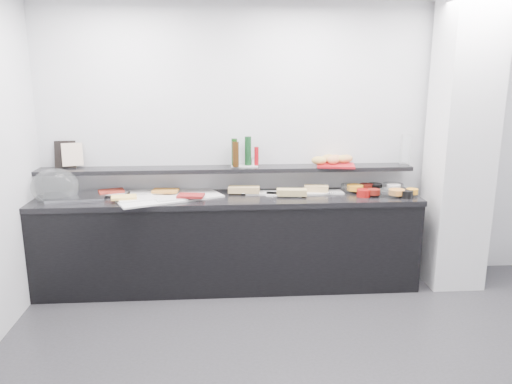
{
  "coord_description": "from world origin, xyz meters",
  "views": [
    {
      "loc": [
        -0.76,
        -2.87,
        2.05
      ],
      "look_at": [
        -0.45,
        1.45,
        1.0
      ],
      "focal_mm": 35.0,
      "sensor_mm": 36.0,
      "label": 1
    }
  ],
  "objects": [
    {
      "name": "counter_top",
      "position": [
        -0.7,
        1.7,
        0.88
      ],
      "size": [
        3.62,
        0.62,
        0.05
      ],
      "primitive_type": "cube",
      "color": "black",
      "rests_on": "buffet_cabinet"
    },
    {
      "name": "platter_cheese",
      "position": [
        -1.53,
        1.59,
        0.92
      ],
      "size": [
        0.37,
        0.3,
        0.01
      ],
      "primitive_type": "cube",
      "rotation": [
        0.0,
        0.0,
        0.31
      ],
      "color": "white",
      "rests_on": "linen_runner"
    },
    {
      "name": "food_meat_b",
      "position": [
        -1.04,
        1.59,
        0.94
      ],
      "size": [
        0.26,
        0.19,
        0.02
      ],
      "primitive_type": "cube",
      "rotation": [
        0.0,
        0.0,
        -0.15
      ],
      "color": "maroon",
      "rests_on": "platter_meat_b"
    },
    {
      "name": "carafe",
      "position": [
        1.05,
        1.85,
        1.3
      ],
      "size": [
        0.13,
        0.13,
        0.3
      ],
      "primitive_type": "cylinder",
      "rotation": [
        0.0,
        0.0,
        -0.25
      ],
      "color": "white",
      "rests_on": "wall_shelf"
    },
    {
      "name": "buffet_cabinet",
      "position": [
        -0.7,
        1.7,
        0.42
      ],
      "size": [
        3.6,
        0.6,
        0.85
      ],
      "primitive_type": "cube",
      "color": "black",
      "rests_on": "ground"
    },
    {
      "name": "bread_roll_nw",
      "position": [
        0.3,
        1.94,
        1.21
      ],
      "size": [
        0.18,
        0.14,
        0.08
      ],
      "primitive_type": "ellipsoid",
      "rotation": [
        0.0,
        0.0,
        0.34
      ],
      "color": "tan",
      "rests_on": "bread_tray"
    },
    {
      "name": "sandwich_plate_mid",
      "position": [
        -0.16,
        1.71,
        0.91
      ],
      "size": [
        0.35,
        0.19,
        0.01
      ],
      "primitive_type": "cube",
      "rotation": [
        0.0,
        0.0,
        -0.13
      ],
      "color": "white",
      "rests_on": "counter_top"
    },
    {
      "name": "tongs_left",
      "position": [
        -0.5,
        1.75,
        0.92
      ],
      "size": [
        0.15,
        0.08,
        0.01
      ],
      "primitive_type": "cylinder",
      "rotation": [
        0.0,
        1.57,
        0.49
      ],
      "color": "#ADAEB4",
      "rests_on": "sandwich_plate_left"
    },
    {
      "name": "fill_black_jam",
      "position": [
        0.67,
        1.83,
        0.95
      ],
      "size": [
        0.17,
        0.17,
        0.05
      ],
      "primitive_type": "cylinder",
      "rotation": [
        0.0,
        0.0,
        -0.4
      ],
      "color": "#54100C",
      "rests_on": "bowl_black_jam"
    },
    {
      "name": "bread_roll_midw",
      "position": [
        0.44,
        1.9,
        1.21
      ],
      "size": [
        0.15,
        0.12,
        0.08
      ],
      "primitive_type": "ellipsoid",
      "rotation": [
        0.0,
        0.0,
        0.34
      ],
      "color": "tan",
      "rests_on": "bread_tray"
    },
    {
      "name": "bread_roll_sw",
      "position": [
        0.19,
        1.83,
        1.21
      ],
      "size": [
        0.17,
        0.13,
        0.08
      ],
      "primitive_type": "ellipsoid",
      "rotation": [
        0.0,
        0.0,
        -0.33
      ],
      "color": "tan",
      "rests_on": "bread_tray"
    },
    {
      "name": "bread_roll_s",
      "position": [
        0.33,
        1.84,
        1.21
      ],
      "size": [
        0.12,
        0.08,
        0.08
      ],
      "primitive_type": "ellipsoid",
      "rotation": [
        0.0,
        0.0,
        0.08
      ],
      "color": "#D1854F",
      "rests_on": "bread_tray"
    },
    {
      "name": "sandwich_food_mid",
      "position": [
        -0.1,
        1.64,
        0.94
      ],
      "size": [
        0.29,
        0.14,
        0.06
      ],
      "primitive_type": "cube",
      "rotation": [
        0.0,
        0.0,
        -0.1
      ],
      "color": "tan",
      "rests_on": "sandwich_plate_mid"
    },
    {
      "name": "sandwich_plate_right",
      "position": [
        0.22,
        1.77,
        0.91
      ],
      "size": [
        0.39,
        0.18,
        0.01
      ],
      "primitive_type": "cube",
      "rotation": [
        0.0,
        0.0,
        0.04
      ],
      "color": "silver",
      "rests_on": "counter_top"
    },
    {
      "name": "fill_glass_cream",
      "position": [
        0.93,
        1.78,
        0.95
      ],
      "size": [
        0.15,
        0.15,
        0.05
      ],
      "primitive_type": "cylinder",
      "rotation": [
        0.0,
        0.0,
        0.14
      ],
      "color": "white",
      "rests_on": "bowl_glass_cream"
    },
    {
      "name": "bowl_glass_fruit",
      "position": [
        0.5,
        1.82,
        0.94
      ],
      "size": [
        0.22,
        0.22,
        0.07
      ],
      "primitive_type": "cylinder",
      "rotation": [
        0.0,
        0.0,
        -0.36
      ],
      "color": "white",
      "rests_on": "counter_top"
    },
    {
      "name": "back_wall",
      "position": [
        0.0,
        2.0,
        1.35
      ],
      "size": [
        5.0,
        0.02,
        2.7
      ],
      "primitive_type": "cube",
      "color": "silver",
      "rests_on": "ground"
    },
    {
      "name": "platter_salmon",
      "position": [
        -1.47,
        1.85,
        0.92
      ],
      "size": [
        0.36,
        0.27,
        0.01
      ],
      "primitive_type": "cube",
      "rotation": [
        0.0,
        0.0,
        0.18
      ],
      "color": "silver",
      "rests_on": "linen_runner"
    },
    {
      "name": "shaker_salt",
      "position": [
        -0.45,
        1.91,
        1.2
      ],
      "size": [
        0.04,
        0.04,
        0.07
      ],
      "primitive_type": "cylinder",
      "rotation": [
        0.0,
        0.0,
        0.29
      ],
      "color": "silver",
      "rests_on": "condiment_tray"
    },
    {
      "name": "sandwich_food_right",
      "position": [
        0.16,
        1.78,
        0.94
      ],
      "size": [
        0.24,
        0.13,
        0.06
      ],
      "primitive_type": "cube",
      "rotation": [
        0.0,
        0.0,
        -0.21
      ],
      "color": "tan",
      "rests_on": "sandwich_plate_right"
    },
    {
      "name": "bowl_glass_salmon",
      "position": [
        0.82,
        1.59,
        0.94
      ],
      "size": [
        0.22,
        0.22,
        0.07
      ],
      "primitive_type": "cylinder",
      "rotation": [
        0.0,
        0.0,
        0.29
      ],
      "color": "silver",
      "rests_on": "counter_top"
    },
    {
      "name": "framed_print",
      "position": [
        -2.24,
        1.95,
        1.28
      ],
      "size": [
        0.2,
        0.08,
        0.26
      ],
      "primitive_type": "cube",
      "rotation": [
        -0.21,
        0.0,
        0.05
      ],
      "color": "black",
      "rests_on": "wall_shelf"
    },
    {
      "name": "fill_black_fruit",
      "position": [
        1.04,
        1.59,
        0.95
      ],
      "size": [
        0.12,
        0.12,
        0.05
      ],
      "primitive_type": "cylinder",
      "rotation": [
        0.0,
        0.0,
        -0.07
      ],
      "color": "orange",
      "rests_on": "bowl_black_fruit"
    },
    {
      "name": "platter_meat_b",
      "position": [
        -1.22,
        1.58,
        0.92
      ],
      "size": [
        0.32,
        0.26,
        0.01
      ],
      "primitive_type": "cube",
      "rotation": [
        0.0,
        0.0,
        0.31
      ],
      "color": "white",
      "rests_on": "linen_runner"
    },
    {
      "name": "food_salmon",
      "position": [
        -1.29,
        1.81,
        0.94
      ],
      "size": [
        0.25,
        0.17,
        0.02
      ],
      "primitive_type": "cube",
      "rotation": [
        0.0,
        0.0,
        -0.09
      ],
      "color": "orange",
      "rests_on": "platter_salmon"
    },
    {
      "name": "cloche_dome",
      "position": [
        -2.28,
        1.68,
        1.03
      ],
      "size": [
        0.49,
        0.39,
        0.34
      ],
      "primitive_type": "ellipsoid",
      "rotation": [
        0.0,
        0.0,
        0.32
      ],
      "color": "silver",
      "rests_on": "cloche_base"
    },
    {
      "name": "bottle_green_a",
      "position": [
        -0.63,
        1.91,
        1.29
      ],
      "size": [
        0.07,
        0.07,
        0.26
      ],
      "primitive_type": "cylinder",
      "rotation": [
        0.0,
        0.0,
        0.36
      ],
      "color": "#0E360E",
      "rests_on": "condiment_tray"
    },
    {
      "name": "bowl_red_jam",
      "position": [
        0.58,
        1.61,
        0.94
      ],
      "size": [
        0.13,
        0.13,
        0.07
      ],
      "primitive_type": "cylinder",
      "rotation": [
        0.0,
        0.0,
        -0.05
      ],
      "color": "#9B0F0E",
      "rests_on": "counter_top"
    },
    {
      "name": "bread_tray",
      "position": [
        0.36,
        1.84,
        1.16
      ],
      "size": [
        0.4,
        0.31,
        0.02
      ],
      "primitive_type": "cube",
      "rotation": [
        0.0,
        0.0,
        -0.18
      ],
      "color": "#A11118",
      "rests_on": "wall_shelf"
    },
    {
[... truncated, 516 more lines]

